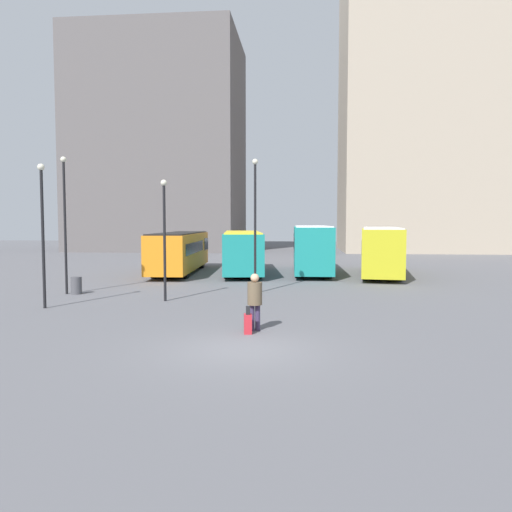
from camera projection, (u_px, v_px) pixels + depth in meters
ground_plane at (241, 349)px, 13.78m from camera, size 160.00×160.00×0.00m
building_block_left at (161, 146)px, 64.54m from camera, size 20.48×15.35×26.96m
building_block_right at (430, 92)px, 60.98m from camera, size 21.31×14.82×38.93m
bus_0 at (180, 251)px, 34.88m from camera, size 3.13×11.51×2.81m
bus_1 at (242, 250)px, 34.56m from camera, size 3.90×10.68×2.87m
bus_2 at (312, 247)px, 34.55m from camera, size 2.66×9.99×3.28m
bus_3 at (381, 249)px, 33.22m from camera, size 3.69×10.53×3.18m
traveler at (255, 297)px, 16.10m from camera, size 0.55×0.55×1.85m
suitcase at (248, 324)px, 15.68m from camera, size 0.29×0.36×0.90m
lamp_post_0 at (43, 224)px, 20.17m from camera, size 0.28×0.28×5.86m
lamp_post_1 at (255, 216)px, 24.40m from camera, size 0.28×0.28×6.59m
lamp_post_2 at (164, 230)px, 22.06m from camera, size 0.28×0.28×5.38m
lamp_post_3 at (65, 215)px, 24.21m from camera, size 0.28×0.28×6.68m
trash_bin at (76, 285)px, 24.39m from camera, size 0.52×0.52×0.85m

